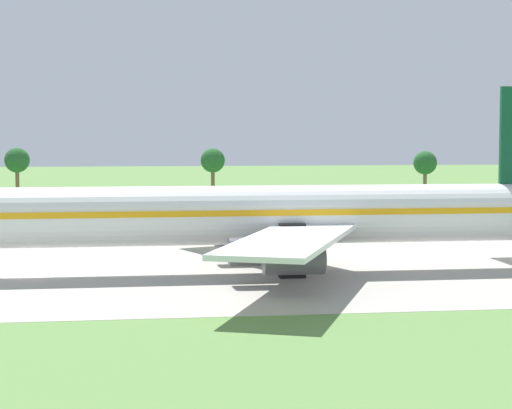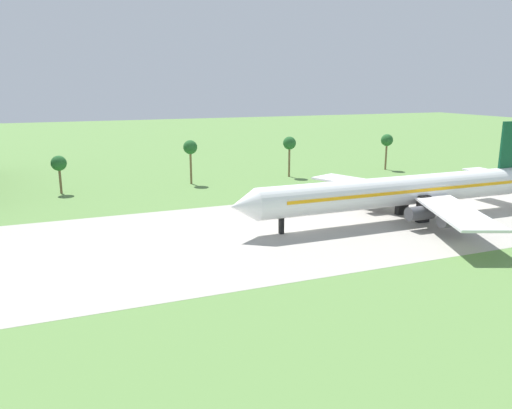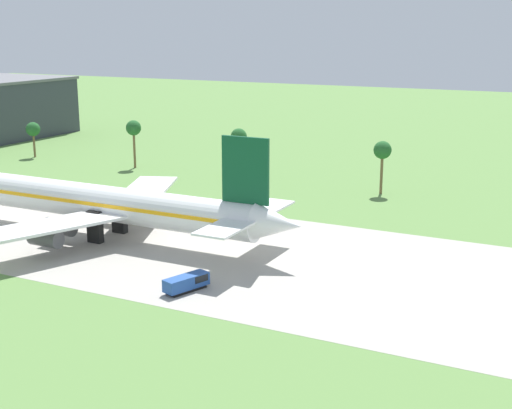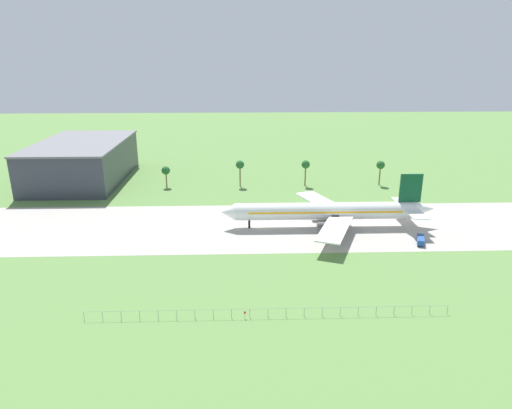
{
  "view_description": "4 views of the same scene",
  "coord_description": "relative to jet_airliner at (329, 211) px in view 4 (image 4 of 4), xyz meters",
  "views": [
    {
      "loc": [
        9.72,
        -88.39,
        13.31
      ],
      "look_at": [
        21.73,
        -1.39,
        6.64
      ],
      "focal_mm": 65.0,
      "sensor_mm": 36.0,
      "label": 1
    },
    {
      "loc": [
        -38.2,
        -76.74,
        25.18
      ],
      "look_at": [
        -7.85,
        -1.39,
        5.64
      ],
      "focal_mm": 35.0,
      "sensor_mm": 36.0,
      "label": 2
    },
    {
      "loc": [
        95.31,
        -88.6,
        32.93
      ],
      "look_at": [
        51.3,
        -1.39,
        8.45
      ],
      "focal_mm": 50.0,
      "sensor_mm": 36.0,
      "label": 3
    },
    {
      "loc": [
        -5.46,
        -142.1,
        55.45
      ],
      "look_at": [
        -0.67,
        5.0,
        6.0
      ],
      "focal_mm": 32.0,
      "sensor_mm": 36.0,
      "label": 4
    }
  ],
  "objects": [
    {
      "name": "terminal_building",
      "position": [
        -100.25,
        61.86,
        3.2
      ],
      "size": [
        36.72,
        61.2,
        17.54
      ],
      "color": "#333842",
      "rests_on": "ground_plane"
    },
    {
      "name": "jet_airliner",
      "position": [
        0.0,
        0.0,
        0.0
      ],
      "size": [
        70.65,
        50.98,
        17.99
      ],
      "color": "white",
      "rests_on": "ground_plane"
    },
    {
      "name": "no_stopping_sign",
      "position": [
        -28.42,
        -53.92,
        -4.53
      ],
      "size": [
        0.44,
        0.08,
        1.68
      ],
      "color": "gray",
      "rests_on": "ground_plane"
    },
    {
      "name": "perimeter_fence",
      "position": [
        -23.34,
        -53.61,
        -4.13
      ],
      "size": [
        80.1,
        0.1,
        2.1
      ],
      "color": "gray",
      "rests_on": "ground_plane"
    },
    {
      "name": "baggage_tug",
      "position": [
        25.44,
        -14.4,
        -4.47
      ],
      "size": [
        3.93,
        6.56,
        2.03
      ],
      "color": "black",
      "rests_on": "ground_plane"
    },
    {
      "name": "taxiway_strip",
      "position": [
        -23.34,
        1.39,
        -5.57
      ],
      "size": [
        320.0,
        44.0,
        0.02
      ],
      "color": "#A8A399",
      "rests_on": "ground_plane"
    },
    {
      "name": "ground_plane",
      "position": [
        -23.34,
        1.39,
        -5.58
      ],
      "size": [
        600.0,
        600.0,
        0.0
      ],
      "primitive_type": "plane",
      "color": "#5B8442"
    },
    {
      "name": "palm_tree_row",
      "position": [
        -15.03,
        49.44,
        3.0
      ],
      "size": [
        96.09,
        3.6,
        11.4
      ],
      "color": "brown",
      "rests_on": "ground_plane"
    }
  ]
}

